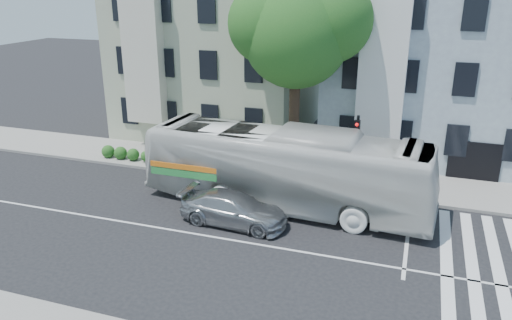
% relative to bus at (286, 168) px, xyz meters
% --- Properties ---
extents(ground, '(120.00, 120.00, 0.00)m').
position_rel_bus_xyz_m(ground, '(-0.82, -3.93, -1.89)').
color(ground, black).
rests_on(ground, ground).
extents(sidewalk_far, '(80.00, 4.00, 0.15)m').
position_rel_bus_xyz_m(sidewalk_far, '(-0.82, 4.07, -1.81)').
color(sidewalk_far, gray).
rests_on(sidewalk_far, ground).
extents(building_left, '(12.00, 10.00, 11.00)m').
position_rel_bus_xyz_m(building_left, '(-7.82, 11.07, 3.61)').
color(building_left, '#A5AF93').
rests_on(building_left, ground).
extents(building_right, '(12.00, 10.00, 11.00)m').
position_rel_bus_xyz_m(building_right, '(6.18, 11.07, 3.61)').
color(building_right, '#8E9BA9').
rests_on(building_right, ground).
extents(street_tree, '(7.30, 5.90, 11.10)m').
position_rel_bus_xyz_m(street_tree, '(-0.76, 4.80, 5.94)').
color(street_tree, '#2D2116').
rests_on(street_tree, ground).
extents(bus, '(4.16, 13.74, 3.77)m').
position_rel_bus_xyz_m(bus, '(0.00, 0.00, 0.00)').
color(bus, silver).
rests_on(bus, ground).
extents(sedan, '(2.26, 4.91, 1.39)m').
position_rel_bus_xyz_m(sedan, '(-1.63, -2.49, -1.19)').
color(sedan, '#AAACB1').
rests_on(sedan, ground).
extents(hedge, '(8.54, 1.85, 0.70)m').
position_rel_bus_xyz_m(hedge, '(-7.44, 2.87, -1.39)').
color(hedge, '#1D581C').
rests_on(hedge, sidewalk_far).
extents(traffic_signal, '(0.43, 0.53, 4.13)m').
position_rel_bus_xyz_m(traffic_signal, '(2.90, 2.01, 0.78)').
color(traffic_signal, black).
rests_on(traffic_signal, ground).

